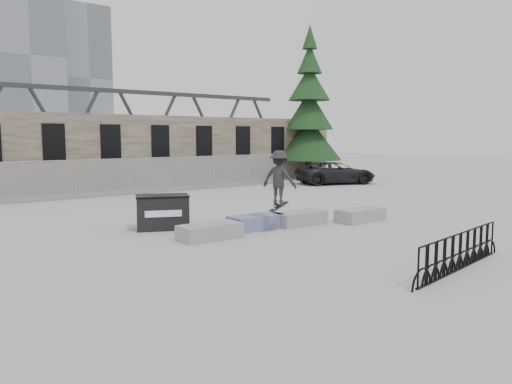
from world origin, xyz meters
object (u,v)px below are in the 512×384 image
at_px(planter_center_left, 256,221).
at_px(skateboarder, 279,178).
at_px(suv, 336,173).
at_px(planter_center_right, 300,218).
at_px(planter_far_left, 210,231).
at_px(bike_rack, 460,252).
at_px(planter_offset, 360,214).
at_px(dumpster, 163,212).
at_px(spruce_tree, 309,117).

relative_size(planter_center_left, skateboarder, 1.00).
bearing_deg(suv, planter_center_right, 148.14).
relative_size(planter_far_left, bike_rack, 0.41).
bearing_deg(planter_offset, bike_rack, -119.95).
xyz_separation_m(planter_far_left, planter_offset, (6.30, -0.75, 0.00)).
xyz_separation_m(planter_center_left, suv, (14.38, 9.60, 0.48)).
height_order(dumpster, skateboarder, skateboarder).
xyz_separation_m(planter_center_right, dumpster, (-4.31, 2.37, 0.34)).
relative_size(planter_center_right, planter_offset, 1.00).
distance_m(dumpster, skateboarder, 4.28).
distance_m(planter_center_right, spruce_tree, 20.87).
distance_m(planter_center_right, dumpster, 4.93).
relative_size(planter_center_left, planter_offset, 1.00).
xyz_separation_m(planter_far_left, skateboarder, (2.41, -0.53, 1.57)).
xyz_separation_m(planter_far_left, suv, (16.60, 10.08, 0.48)).
relative_size(planter_far_left, planter_offset, 1.00).
bearing_deg(planter_center_right, planter_center_left, 168.83).
bearing_deg(planter_center_right, skateboarder, -156.94).
bearing_deg(spruce_tree, planter_center_right, -134.88).
bearing_deg(planter_far_left, dumpster, 97.79).
height_order(planter_center_left, suv, suv).
height_order(planter_center_right, planter_offset, same).
bearing_deg(planter_center_right, planter_offset, -20.83).
xyz_separation_m(dumpster, bike_rack, (3.17, -9.28, -0.16)).
relative_size(planter_offset, skateboarder, 1.00).
distance_m(planter_offset, spruce_tree, 20.01).
distance_m(planter_center_right, suv, 16.09).
bearing_deg(dumpster, planter_far_left, -57.81).
distance_m(suv, skateboarder, 17.75).
bearing_deg(dumpster, planter_center_left, -13.89).
distance_m(planter_center_left, planter_center_right, 1.77).
distance_m(spruce_tree, suv, 6.23).
relative_size(planter_offset, suv, 0.37).
height_order(planter_offset, suv, suv).
height_order(spruce_tree, suv, spruce_tree).
distance_m(planter_far_left, planter_center_right, 3.97).
xyz_separation_m(dumpster, spruce_tree, (18.70, 12.09, 4.06)).
bearing_deg(bike_rack, planter_far_left, 112.65).
distance_m(planter_far_left, suv, 19.43).
bearing_deg(spruce_tree, planter_center_left, -138.82).
relative_size(planter_center_left, planter_center_right, 1.00).
distance_m(planter_center_right, planter_offset, 2.49).
xyz_separation_m(planter_far_left, spruce_tree, (18.36, 14.59, 4.39)).
relative_size(dumpster, suv, 0.39).
distance_m(planter_far_left, bike_rack, 7.34).
distance_m(planter_center_left, suv, 17.30).
bearing_deg(spruce_tree, dumpster, -147.12).
height_order(planter_offset, dumpster, dumpster).
bearing_deg(planter_offset, spruce_tree, 51.82).
bearing_deg(suv, spruce_tree, -1.35).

